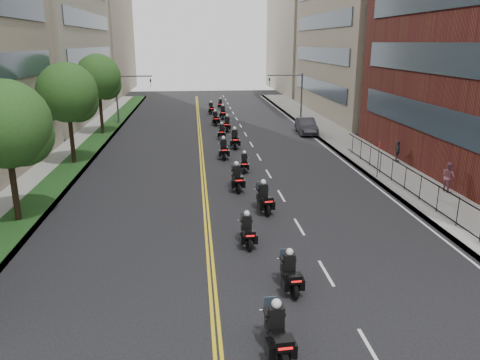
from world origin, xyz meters
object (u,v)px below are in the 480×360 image
object	(u,v)px
motorcycle_13	(220,105)
motorcycle_4	(237,179)
motorcycle_12	(211,109)
motorcycle_2	(247,232)
motorcycle_6	(224,150)
pedestrian_c	(397,151)
motorcycle_7	(235,140)
parked_sedan	(306,126)
motorcycle_1	(290,274)
motorcycle_11	(223,113)
motorcycle_3	(264,199)
motorcycle_5	(244,163)
motorcycle_10	(215,119)
motorcycle_0	(277,333)
pedestrian_b	(449,177)
motorcycle_9	(227,125)
motorcycle_8	(222,132)

from	to	relation	value
motorcycle_13	motorcycle_4	bearing A→B (deg)	-86.88
motorcycle_12	motorcycle_2	bearing A→B (deg)	-93.86
motorcycle_12	motorcycle_6	bearing A→B (deg)	-93.79
pedestrian_c	motorcycle_7	bearing A→B (deg)	78.77
motorcycle_7	parked_sedan	xyz separation A→B (m)	(7.85, 5.95, 0.05)
motorcycle_4	motorcycle_13	size ratio (longest dim) A/B	1.13
motorcycle_1	pedestrian_c	bearing A→B (deg)	52.89
motorcycle_6	motorcycle_11	world-z (taller)	motorcycle_11
motorcycle_3	motorcycle_11	bearing A→B (deg)	83.74
motorcycle_5	motorcycle_10	size ratio (longest dim) A/B	0.86
motorcycle_11	motorcycle_10	bearing A→B (deg)	-101.84
motorcycle_0	motorcycle_7	size ratio (longest dim) A/B	0.94
motorcycle_5	motorcycle_11	distance (m)	24.30
motorcycle_2	pedestrian_b	bearing A→B (deg)	23.44
motorcycle_5	motorcycle_12	size ratio (longest dim) A/B	0.89
motorcycle_12	parked_sedan	distance (m)	17.20
motorcycle_9	motorcycle_13	world-z (taller)	motorcycle_9
motorcycle_2	motorcycle_9	size ratio (longest dim) A/B	0.90
pedestrian_b	motorcycle_8	bearing A→B (deg)	26.19
parked_sedan	motorcycle_6	bearing A→B (deg)	-130.04
motorcycle_8	motorcycle_12	bearing A→B (deg)	96.40
motorcycle_6	parked_sedan	bearing A→B (deg)	46.89
motorcycle_7	motorcycle_11	distance (m)	16.41
motorcycle_9	pedestrian_b	distance (m)	25.34
motorcycle_0	motorcycle_13	size ratio (longest dim) A/B	1.09
motorcycle_8	pedestrian_c	size ratio (longest dim) A/B	1.35
motorcycle_0	pedestrian_c	world-z (taller)	pedestrian_c
motorcycle_12	motorcycle_13	distance (m)	4.71
motorcycle_2	motorcycle_7	xyz separation A→B (m)	(1.23, 20.60, 0.10)
pedestrian_c	motorcycle_2	bearing A→B (deg)	154.70
motorcycle_1	motorcycle_2	distance (m)	4.39
motorcycle_8	pedestrian_b	world-z (taller)	pedestrian_b
motorcycle_11	pedestrian_b	world-z (taller)	pedestrian_b
motorcycle_3	motorcycle_9	distance (m)	24.33
motorcycle_13	pedestrian_b	distance (m)	40.99
motorcycle_10	parked_sedan	size ratio (longest dim) A/B	0.51
motorcycle_12	parked_sedan	xyz separation A→B (m)	(9.14, -14.57, 0.11)
motorcycle_2	motorcycle_10	distance (m)	32.60
motorcycle_8	parked_sedan	bearing A→B (deg)	16.20
motorcycle_3	motorcycle_13	xyz separation A→B (m)	(0.00, 41.30, -0.07)
motorcycle_0	motorcycle_7	world-z (taller)	motorcycle_7
motorcycle_10	motorcycle_11	xyz separation A→B (m)	(1.13, 4.41, 0.02)
motorcycle_1	pedestrian_b	world-z (taller)	pedestrian_b
motorcycle_0	parked_sedan	size ratio (longest dim) A/B	0.50
pedestrian_b	motorcycle_5	bearing A→B (deg)	53.33
motorcycle_11	pedestrian_c	bearing A→B (deg)	-60.13
motorcycle_13	parked_sedan	xyz separation A→B (m)	(7.67, -19.05, 0.15)
motorcycle_4	pedestrian_c	distance (m)	13.98
motorcycle_13	pedestrian_b	size ratio (longest dim) A/B	1.18
motorcycle_10	motorcycle_13	world-z (taller)	motorcycle_10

